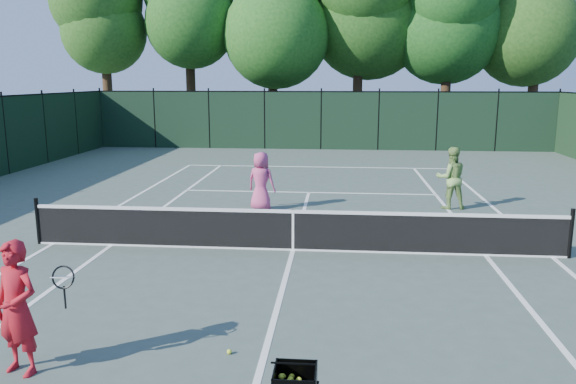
# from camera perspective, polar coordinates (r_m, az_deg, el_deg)

# --- Properties ---
(ground) EXTENTS (90.00, 90.00, 0.00)m
(ground) POSITION_cam_1_polar(r_m,az_deg,el_deg) (12.34, 0.51, -5.95)
(ground) COLOR #425148
(ground) RESTS_ON ground
(sideline_doubles_left) EXTENTS (0.10, 23.77, 0.01)m
(sideline_doubles_left) POSITION_cam_1_polar(r_m,az_deg,el_deg) (13.89, -22.76, -4.86)
(sideline_doubles_left) COLOR white
(sideline_doubles_left) RESTS_ON ground
(sideline_doubles_right) EXTENTS (0.10, 23.77, 0.01)m
(sideline_doubles_right) POSITION_cam_1_polar(r_m,az_deg,el_deg) (13.11, 25.30, -6.02)
(sideline_doubles_right) COLOR white
(sideline_doubles_right) RESTS_ON ground
(sideline_singles_left) EXTENTS (0.10, 23.77, 0.01)m
(sideline_singles_left) POSITION_cam_1_polar(r_m,az_deg,el_deg) (13.31, -17.52, -5.18)
(sideline_singles_left) COLOR white
(sideline_singles_left) RESTS_ON ground
(sideline_singles_right) EXTENTS (0.10, 23.77, 0.01)m
(sideline_singles_right) POSITION_cam_1_polar(r_m,az_deg,el_deg) (12.70, 19.46, -6.10)
(sideline_singles_right) COLOR white
(sideline_singles_right) RESTS_ON ground
(baseline_far) EXTENTS (10.97, 0.10, 0.01)m
(baseline_far) POSITION_cam_1_polar(r_m,az_deg,el_deg) (23.93, 2.85, 2.57)
(baseline_far) COLOR white
(baseline_far) RESTS_ON ground
(service_line_far) EXTENTS (8.23, 0.10, 0.01)m
(service_line_far) POSITION_cam_1_polar(r_m,az_deg,el_deg) (18.53, 2.13, -0.04)
(service_line_far) COLOR white
(service_line_far) RESTS_ON ground
(center_service_line) EXTENTS (0.10, 12.80, 0.01)m
(center_service_line) POSITION_cam_1_polar(r_m,az_deg,el_deg) (12.34, 0.51, -5.94)
(center_service_line) COLOR white
(center_service_line) RESTS_ON ground
(tennis_net) EXTENTS (11.69, 0.09, 1.06)m
(tennis_net) POSITION_cam_1_polar(r_m,az_deg,el_deg) (12.21, 0.51, -3.81)
(tennis_net) COLOR black
(tennis_net) RESTS_ON ground
(fence_far) EXTENTS (24.00, 0.05, 3.00)m
(fence_far) POSITION_cam_1_polar(r_m,az_deg,el_deg) (29.83, 3.38, 7.21)
(fence_far) COLOR black
(fence_far) RESTS_ON ground
(tree_0) EXTENTS (6.40, 6.40, 13.14)m
(tree_0) POSITION_cam_1_polar(r_m,az_deg,el_deg) (36.33, -18.36, 17.96)
(tree_0) COLOR black
(tree_0) RESTS_ON ground
(tree_2) EXTENTS (6.00, 6.00, 12.40)m
(tree_2) POSITION_cam_1_polar(r_m,az_deg,el_deg) (34.01, -1.60, 18.26)
(tree_2) COLOR black
(tree_2) RESTS_ON ground
(tree_5) EXTENTS (5.80, 5.80, 12.23)m
(tree_5) POSITION_cam_1_polar(r_m,az_deg,el_deg) (35.82, 24.23, 16.92)
(tree_5) COLOR black
(tree_5) RESTS_ON ground
(coach) EXTENTS (1.05, 0.58, 1.74)m
(coach) POSITION_cam_1_polar(r_m,az_deg,el_deg) (7.93, -25.83, -10.56)
(coach) COLOR #AC131F
(coach) RESTS_ON ground
(player_pink) EXTENTS (0.94, 0.76, 1.67)m
(player_pink) POSITION_cam_1_polar(r_m,az_deg,el_deg) (15.93, -2.74, 1.11)
(player_pink) COLOR #C4457B
(player_pink) RESTS_ON ground
(player_green) EXTENTS (0.93, 0.76, 1.79)m
(player_green) POSITION_cam_1_polar(r_m,az_deg,el_deg) (16.76, 16.23, 1.39)
(player_green) COLOR #7DA552
(player_green) RESTS_ON ground
(ball_hopper) EXTENTS (0.48, 0.48, 0.83)m
(ball_hopper) POSITION_cam_1_polar(r_m,az_deg,el_deg) (5.96, 0.72, -18.70)
(ball_hopper) COLOR black
(ball_hopper) RESTS_ON ground
(loose_ball_midcourt) EXTENTS (0.07, 0.07, 0.07)m
(loose_ball_midcourt) POSITION_cam_1_polar(r_m,az_deg,el_deg) (7.99, -5.99, -15.83)
(loose_ball_midcourt) COLOR #D3E82F
(loose_ball_midcourt) RESTS_ON ground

